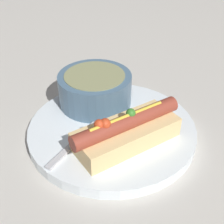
# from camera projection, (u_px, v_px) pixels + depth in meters

# --- Properties ---
(ground_plane) EXTENTS (4.00, 4.00, 0.00)m
(ground_plane) POSITION_uv_depth(u_px,v_px,m) (112.00, 134.00, 0.48)
(ground_plane) COLOR #BCB7AD
(dinner_plate) EXTENTS (0.25, 0.25, 0.02)m
(dinner_plate) POSITION_uv_depth(u_px,v_px,m) (112.00, 130.00, 0.48)
(dinner_plate) COLOR white
(dinner_plate) RESTS_ON ground_plane
(hot_dog) EXTENTS (0.16, 0.12, 0.05)m
(hot_dog) POSITION_uv_depth(u_px,v_px,m) (126.00, 131.00, 0.43)
(hot_dog) COLOR #E5C17F
(hot_dog) RESTS_ON dinner_plate
(soup_bowl) EXTENTS (0.12, 0.12, 0.05)m
(soup_bowl) POSITION_uv_depth(u_px,v_px,m) (95.00, 88.00, 0.51)
(soup_bowl) COLOR slate
(soup_bowl) RESTS_ON dinner_plate
(spoon) EXTENTS (0.11, 0.15, 0.01)m
(spoon) POSITION_uv_depth(u_px,v_px,m) (100.00, 118.00, 0.48)
(spoon) COLOR #B7B7BC
(spoon) RESTS_ON dinner_plate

